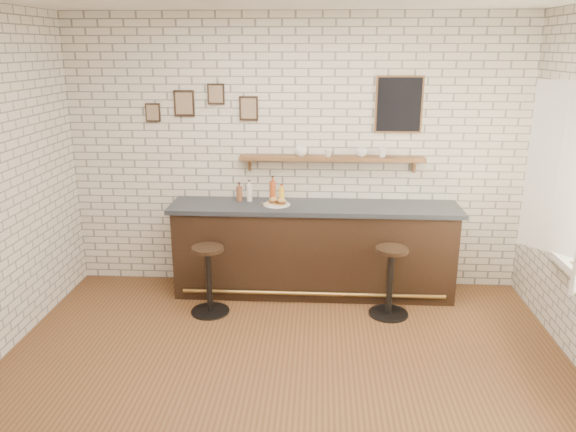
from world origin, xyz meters
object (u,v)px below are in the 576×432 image
ciabatta_sandwich (278,201)px  shelf_cup_d (382,153)px  bitters_bottle_white (249,193)px  shelf_cup_b (328,153)px  shelf_cup_a (301,152)px  bitters_bottle_amber (273,191)px  condiment_bottle_yellow (282,194)px  bar_stool_right (390,279)px  shelf_cup_c (362,153)px  bar_stool_left (209,278)px  bitters_bottle_brown (239,193)px  sandwich_plate (277,205)px  bar_counter (314,249)px

ciabatta_sandwich → shelf_cup_d: bearing=11.4°
bitters_bottle_white → shelf_cup_b: bearing=5.1°
bitters_bottle_white → shelf_cup_a: size_ratio=1.81×
bitters_bottle_amber → shelf_cup_d: bearing=3.7°
bitters_bottle_white → shelf_cup_a: bearing=7.8°
condiment_bottle_yellow → bitters_bottle_amber: bearing=-180.0°
ciabatta_sandwich → bitters_bottle_white: 0.36m
bar_stool_right → shelf_cup_d: size_ratio=7.12×
bitters_bottle_white → shelf_cup_c: bearing=3.6°
condiment_bottle_yellow → bar_stool_left: bearing=-135.1°
condiment_bottle_yellow → bar_stool_left: (-0.70, -0.69, -0.71)m
bitters_bottle_brown → shelf_cup_d: size_ratio=2.06×
bitters_bottle_white → shelf_cup_d: shelf_cup_d is taller
ciabatta_sandwich → bar_stool_right: (1.17, -0.49, -0.66)m
bitters_bottle_white → bar_stool_right: (1.49, -0.64, -0.72)m
condiment_bottle_yellow → shelf_cup_c: shelf_cup_c is taller
ciabatta_sandwich → bar_stool_right: 1.44m
bitters_bottle_amber → shelf_cup_a: size_ratio=2.20×
shelf_cup_b → shelf_cup_c: 0.36m
sandwich_plate → shelf_cup_d: bearing=11.3°
bar_counter → bar_stool_left: 1.21m
shelf_cup_a → shelf_cup_c: bearing=-41.1°
condiment_bottle_yellow → shelf_cup_a: size_ratio=1.50×
sandwich_plate → shelf_cup_d: size_ratio=2.74×
bitters_bottle_brown → bitters_bottle_white: 0.11m
bar_counter → bitters_bottle_white: (-0.71, 0.12, 0.60)m
shelf_cup_a → bitters_bottle_white: bearing=146.7°
bar_counter → shelf_cup_b: (0.14, 0.20, 1.03)m
shelf_cup_c → sandwich_plate: bearing=116.5°
bar_counter → shelf_cup_b: shelf_cup_b is taller
bitters_bottle_white → condiment_bottle_yellow: bearing=0.0°
ciabatta_sandwich → shelf_cup_b: size_ratio=2.33×
bitters_bottle_white → shelf_cup_b: (0.86, 0.08, 0.44)m
bitters_bottle_brown → bar_stool_right: size_ratio=0.29×
sandwich_plate → bitters_bottle_amber: bearing=110.9°
ciabatta_sandwich → shelf_cup_a: shelf_cup_a is taller
bitters_bottle_amber → bitters_bottle_white: bearing=180.0°
bar_counter → sandwich_plate: 0.65m
bitters_bottle_white → bar_stool_left: bitters_bottle_white is taller
ciabatta_sandwich → bar_stool_left: 1.09m
shelf_cup_c → shelf_cup_d: bearing=-77.4°
bar_stool_right → shelf_cup_b: bearing=131.7°
bar_stool_right → bar_stool_left: bearing=-178.3°
shelf_cup_d → bitters_bottle_white: bearing=159.7°
bar_counter → bitters_bottle_brown: bearing=171.5°
bitters_bottle_brown → shelf_cup_c: bearing=3.3°
bar_stool_right → shelf_cup_d: shelf_cup_d is taller
shelf_cup_d → sandwich_plate: bearing=167.9°
bar_counter → bitters_bottle_amber: bitters_bottle_amber is taller
condiment_bottle_yellow → bar_counter: bearing=-19.0°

